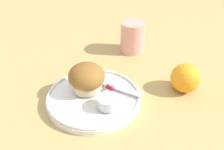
{
  "coord_description": "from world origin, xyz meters",
  "views": [
    {
      "loc": [
        0.33,
        -0.33,
        0.38
      ],
      "look_at": [
        0.01,
        0.04,
        0.06
      ],
      "focal_mm": 40.0,
      "sensor_mm": 36.0,
      "label": 1
    }
  ],
  "objects": [
    {
      "name": "cream_ramekin",
      "position": [
        0.05,
        -0.02,
        0.03
      ],
      "size": [
        0.05,
        0.05,
        0.02
      ],
      "color": "silver",
      "rests_on": "plate"
    },
    {
      "name": "butter_knife",
      "position": [
        -0.0,
        0.04,
        0.02
      ],
      "size": [
        0.18,
        0.05,
        0.0
      ],
      "rotation": [
        0.0,
        0.0,
        0.21
      ],
      "color": "silver",
      "rests_on": "plate"
    },
    {
      "name": "plate",
      "position": [
        0.0,
        -0.01,
        0.01
      ],
      "size": [
        0.22,
        0.22,
        0.02
      ],
      "color": "white",
      "rests_on": "ground_plane"
    },
    {
      "name": "juice_glass",
      "position": [
        -0.09,
        0.24,
        0.05
      ],
      "size": [
        0.08,
        0.08,
        0.09
      ],
      "color": "#E5998C",
      "rests_on": "ground_plane"
    },
    {
      "name": "muffin",
      "position": [
        -0.03,
        -0.01,
        0.05
      ],
      "size": [
        0.09,
        0.09,
        0.07
      ],
      "color": "beige",
      "rests_on": "plate"
    },
    {
      "name": "ground_plane",
      "position": [
        0.0,
        0.0,
        0.0
      ],
      "size": [
        3.0,
        3.0,
        0.0
      ],
      "primitive_type": "plane",
      "color": "tan"
    },
    {
      "name": "orange_fruit",
      "position": [
        0.14,
        0.17,
        0.04
      ],
      "size": [
        0.07,
        0.07,
        0.07
      ],
      "color": "orange",
      "rests_on": "ground_plane"
    },
    {
      "name": "berry_pair",
      "position": [
        0.02,
        0.02,
        0.03
      ],
      "size": [
        0.02,
        0.01,
        0.01
      ],
      "color": "maroon",
      "rests_on": "plate"
    }
  ]
}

